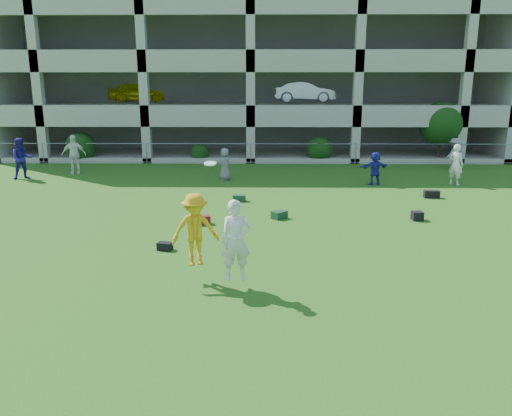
{
  "coord_description": "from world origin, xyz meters",
  "views": [
    {
      "loc": [
        0.74,
        -9.47,
        4.54
      ],
      "look_at": [
        0.55,
        3.0,
        1.4
      ],
      "focal_mm": 35.0,
      "sensor_mm": 36.0,
      "label": 1
    }
  ],
  "objects_px": {
    "bystander_a": "(22,159)",
    "parking_garage": "(253,61)",
    "bystander_f": "(454,154)",
    "frisbee_contest": "(208,233)",
    "bystander_e": "(456,164)",
    "bystander_c": "(225,164)",
    "bystander_d": "(375,168)",
    "crate_d": "(417,216)",
    "bystander_b": "(74,155)"
  },
  "relations": [
    {
      "from": "bystander_a",
      "to": "parking_garage",
      "type": "xyz_separation_m",
      "value": [
        10.88,
        13.52,
        5.02
      ]
    },
    {
      "from": "bystander_f",
      "to": "frisbee_contest",
      "type": "bearing_deg",
      "value": 28.23
    },
    {
      "from": "bystander_e",
      "to": "bystander_c",
      "type": "bearing_deg",
      "value": 41.79
    },
    {
      "from": "bystander_a",
      "to": "bystander_d",
      "type": "relative_size",
      "value": 1.31
    },
    {
      "from": "bystander_c",
      "to": "crate_d",
      "type": "distance_m",
      "value": 10.02
    },
    {
      "from": "crate_d",
      "to": "bystander_a",
      "type": "bearing_deg",
      "value": 156.8
    },
    {
      "from": "bystander_f",
      "to": "parking_garage",
      "type": "height_order",
      "value": "parking_garage"
    },
    {
      "from": "crate_d",
      "to": "parking_garage",
      "type": "bearing_deg",
      "value": 106.07
    },
    {
      "from": "bystander_b",
      "to": "frisbee_contest",
      "type": "distance_m",
      "value": 16.52
    },
    {
      "from": "bystander_a",
      "to": "crate_d",
      "type": "bearing_deg",
      "value": -54.16
    },
    {
      "from": "frisbee_contest",
      "to": "bystander_a",
      "type": "bearing_deg",
      "value": 128.9
    },
    {
      "from": "bystander_a",
      "to": "bystander_e",
      "type": "bearing_deg",
      "value": -33.99
    },
    {
      "from": "bystander_b",
      "to": "bystander_d",
      "type": "bearing_deg",
      "value": -22.95
    },
    {
      "from": "bystander_c",
      "to": "parking_garage",
      "type": "distance_m",
      "value": 14.69
    },
    {
      "from": "bystander_c",
      "to": "parking_garage",
      "type": "height_order",
      "value": "parking_garage"
    },
    {
      "from": "bystander_a",
      "to": "bystander_b",
      "type": "distance_m",
      "value": 2.43
    },
    {
      "from": "bystander_c",
      "to": "bystander_d",
      "type": "bearing_deg",
      "value": 67.86
    },
    {
      "from": "bystander_b",
      "to": "bystander_e",
      "type": "height_order",
      "value": "bystander_b"
    },
    {
      "from": "parking_garage",
      "to": "bystander_a",
      "type": "bearing_deg",
      "value": -128.83
    },
    {
      "from": "frisbee_contest",
      "to": "parking_garage",
      "type": "xyz_separation_m",
      "value": [
        0.51,
        26.37,
        4.78
      ]
    },
    {
      "from": "bystander_c",
      "to": "frisbee_contest",
      "type": "height_order",
      "value": "frisbee_contest"
    },
    {
      "from": "bystander_e",
      "to": "crate_d",
      "type": "relative_size",
      "value": 5.34
    },
    {
      "from": "bystander_d",
      "to": "frisbee_contest",
      "type": "distance_m",
      "value": 13.32
    },
    {
      "from": "bystander_d",
      "to": "frisbee_contest",
      "type": "bearing_deg",
      "value": 44.03
    },
    {
      "from": "parking_garage",
      "to": "bystander_f",
      "type": "bearing_deg",
      "value": -43.64
    },
    {
      "from": "bystander_a",
      "to": "bystander_c",
      "type": "distance_m",
      "value": 9.79
    },
    {
      "from": "bystander_f",
      "to": "frisbee_contest",
      "type": "distance_m",
      "value": 19.63
    },
    {
      "from": "bystander_f",
      "to": "bystander_b",
      "type": "bearing_deg",
      "value": -21.15
    },
    {
      "from": "bystander_b",
      "to": "bystander_f",
      "type": "xyz_separation_m",
      "value": [
        19.85,
        1.68,
        -0.16
      ]
    },
    {
      "from": "bystander_b",
      "to": "parking_garage",
      "type": "relative_size",
      "value": 0.07
    },
    {
      "from": "bystander_b",
      "to": "bystander_c",
      "type": "xyz_separation_m",
      "value": [
        7.79,
        -1.55,
        -0.23
      ]
    },
    {
      "from": "bystander_e",
      "to": "crate_d",
      "type": "height_order",
      "value": "bystander_e"
    },
    {
      "from": "bystander_d",
      "to": "bystander_b",
      "type": "bearing_deg",
      "value": -27.27
    },
    {
      "from": "bystander_d",
      "to": "bystander_e",
      "type": "bearing_deg",
      "value": 163.44
    },
    {
      "from": "bystander_a",
      "to": "bystander_b",
      "type": "xyz_separation_m",
      "value": [
        1.99,
        1.39,
        0.01
      ]
    },
    {
      "from": "bystander_e",
      "to": "crate_d",
      "type": "distance_m",
      "value": 7.13
    },
    {
      "from": "bystander_c",
      "to": "bystander_a",
      "type": "bearing_deg",
      "value": -104.99
    },
    {
      "from": "bystander_c",
      "to": "bystander_d",
      "type": "distance_m",
      "value": 6.99
    },
    {
      "from": "bystander_d",
      "to": "parking_garage",
      "type": "xyz_separation_m",
      "value": [
        -5.83,
        14.66,
        5.26
      ]
    },
    {
      "from": "bystander_c",
      "to": "bystander_f",
      "type": "xyz_separation_m",
      "value": [
        12.06,
        3.23,
        0.07
      ]
    },
    {
      "from": "bystander_c",
      "to": "bystander_f",
      "type": "bearing_deg",
      "value": 90.92
    },
    {
      "from": "bystander_a",
      "to": "crate_d",
      "type": "distance_m",
      "value": 18.36
    },
    {
      "from": "bystander_f",
      "to": "crate_d",
      "type": "xyz_separation_m",
      "value": [
        -4.98,
        -10.3,
        -0.69
      ]
    },
    {
      "from": "bystander_d",
      "to": "bystander_f",
      "type": "relative_size",
      "value": 0.91
    },
    {
      "from": "bystander_a",
      "to": "parking_garage",
      "type": "bearing_deg",
      "value": 20.21
    },
    {
      "from": "bystander_f",
      "to": "frisbee_contest",
      "type": "xyz_separation_m",
      "value": [
        -11.47,
        -15.92,
        0.4
      ]
    },
    {
      "from": "bystander_b",
      "to": "frisbee_contest",
      "type": "xyz_separation_m",
      "value": [
        8.38,
        -14.23,
        0.24
      ]
    },
    {
      "from": "bystander_d",
      "to": "frisbee_contest",
      "type": "xyz_separation_m",
      "value": [
        -6.34,
        -11.71,
        0.48
      ]
    },
    {
      "from": "bystander_c",
      "to": "crate_d",
      "type": "height_order",
      "value": "bystander_c"
    },
    {
      "from": "bystander_d",
      "to": "bystander_f",
      "type": "distance_m",
      "value": 6.64
    }
  ]
}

